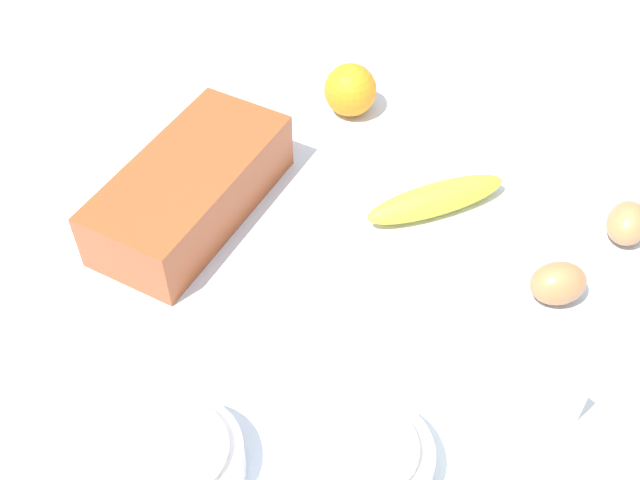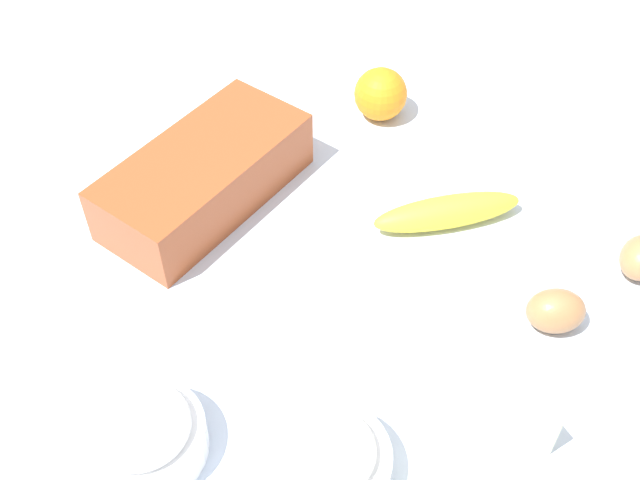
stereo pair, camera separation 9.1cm
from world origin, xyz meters
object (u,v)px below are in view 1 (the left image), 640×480
at_px(orange_fruit, 350,90).
at_px(egg_beside_bowl, 627,223).
at_px(sugar_bowl, 180,456).
at_px(butter_block, 529,408).
at_px(flour_bowl, 369,456).
at_px(loaf_pan, 191,188).
at_px(banana, 436,199).
at_px(egg_near_butter, 558,283).

xyz_separation_m(orange_fruit, egg_beside_bowl, (0.03, -0.41, -0.01)).
relative_size(sugar_bowl, butter_block, 1.35).
bearing_deg(flour_bowl, egg_beside_bowl, -6.01).
relative_size(loaf_pan, banana, 1.58).
bearing_deg(sugar_bowl, orange_fruit, 23.13).
bearing_deg(orange_fruit, flour_bowl, -139.09).
xyz_separation_m(butter_block, egg_beside_bowl, (0.31, 0.04, -0.01)).
bearing_deg(loaf_pan, sugar_bowl, -147.10).
bearing_deg(orange_fruit, egg_near_butter, -105.95).
distance_m(banana, butter_block, 0.31).
height_order(banana, orange_fruit, orange_fruit).
relative_size(butter_block, egg_near_butter, 1.37).
bearing_deg(loaf_pan, egg_near_butter, -79.43).
height_order(banana, egg_near_butter, egg_near_butter).
xyz_separation_m(flour_bowl, orange_fruit, (0.42, 0.37, 0.01)).
bearing_deg(banana, flour_bowl, -155.15).
relative_size(flour_bowl, sugar_bowl, 1.02).
bearing_deg(egg_beside_bowl, banana, 119.10).
xyz_separation_m(egg_near_butter, egg_beside_bowl, (0.14, -0.02, -0.00)).
relative_size(orange_fruit, egg_beside_bowl, 1.21).
xyz_separation_m(orange_fruit, egg_near_butter, (-0.11, -0.40, -0.01)).
bearing_deg(butter_block, flour_bowl, 148.74).
xyz_separation_m(butter_block, egg_near_butter, (0.17, 0.06, -0.00)).
height_order(flour_bowl, egg_beside_bowl, flour_bowl).
xyz_separation_m(sugar_bowl, egg_near_butter, (0.43, -0.17, -0.00)).
height_order(sugar_bowl, egg_beside_bowl, sugar_bowl).
distance_m(orange_fruit, egg_beside_bowl, 0.42).
bearing_deg(egg_near_butter, flour_bowl, 174.47).
distance_m(flour_bowl, banana, 0.37).
bearing_deg(egg_beside_bowl, loaf_pan, 125.83).
relative_size(loaf_pan, egg_near_butter, 4.58).
distance_m(sugar_bowl, orange_fruit, 0.59).
relative_size(loaf_pan, flour_bowl, 2.43).
bearing_deg(sugar_bowl, egg_beside_bowl, -18.00).
height_order(sugar_bowl, banana, sugar_bowl).
relative_size(flour_bowl, egg_near_butter, 1.88).
bearing_deg(orange_fruit, butter_block, -121.54).
distance_m(orange_fruit, egg_near_butter, 0.41).
relative_size(sugar_bowl, egg_near_butter, 1.85).
height_order(loaf_pan, egg_near_butter, loaf_pan).
distance_m(banana, egg_beside_bowl, 0.23).
distance_m(loaf_pan, sugar_bowl, 0.36).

